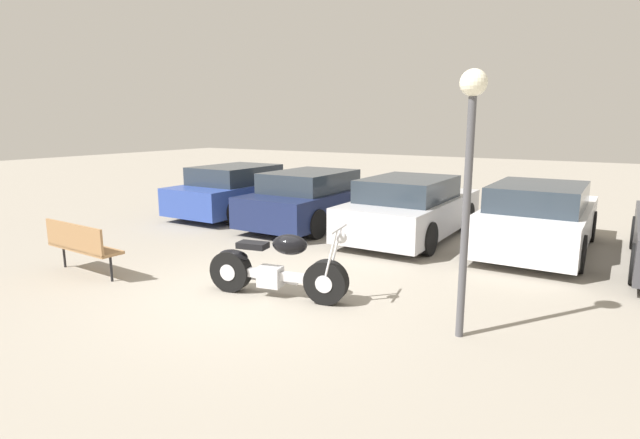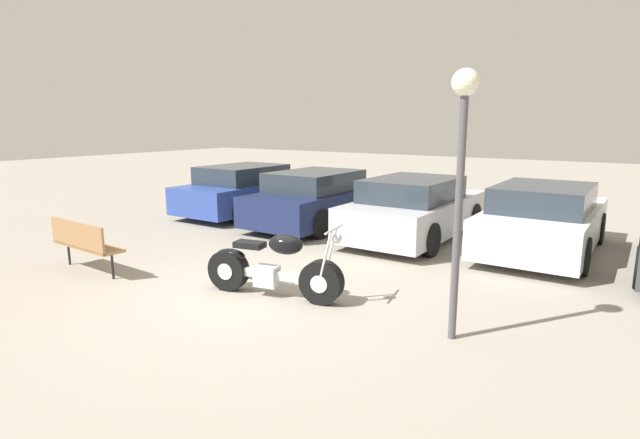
{
  "view_description": "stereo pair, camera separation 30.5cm",
  "coord_description": "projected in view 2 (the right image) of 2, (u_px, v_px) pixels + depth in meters",
  "views": [
    {
      "loc": [
        4.56,
        -5.51,
        2.52
      ],
      "look_at": [
        0.11,
        1.67,
        0.85
      ],
      "focal_mm": 28.0,
      "sensor_mm": 36.0,
      "label": 1
    },
    {
      "loc": [
        4.81,
        -5.34,
        2.52
      ],
      "look_at": [
        0.11,
        1.67,
        0.85
      ],
      "focal_mm": 28.0,
      "sensor_mm": 36.0,
      "label": 2
    }
  ],
  "objects": [
    {
      "name": "motorcycle",
      "position": [
        272.0,
        268.0,
        7.23
      ],
      "size": [
        2.14,
        0.79,
        1.1
      ],
      "color": "black",
      "rests_on": "ground_plane"
    },
    {
      "name": "lamp_post",
      "position": [
        462.0,
        148.0,
        5.46
      ],
      "size": [
        0.3,
        0.3,
        3.08
      ],
      "color": "#4C4C51",
      "rests_on": "ground_plane"
    },
    {
      "name": "parked_car_silver",
      "position": [
        415.0,
        209.0,
        10.83
      ],
      "size": [
        1.9,
        4.26,
        1.33
      ],
      "color": "#BCBCC1",
      "rests_on": "ground_plane"
    },
    {
      "name": "ground_plane",
      "position": [
        252.0,
        292.0,
        7.47
      ],
      "size": [
        60.0,
        60.0,
        0.0
      ],
      "primitive_type": "plane",
      "color": "gray"
    },
    {
      "name": "parked_car_blue",
      "position": [
        248.0,
        190.0,
        13.82
      ],
      "size": [
        1.9,
        4.26,
        1.33
      ],
      "color": "#2D479E",
      "rests_on": "ground_plane"
    },
    {
      "name": "parked_car_navy",
      "position": [
        319.0,
        199.0,
        12.25
      ],
      "size": [
        1.9,
        4.26,
        1.33
      ],
      "color": "#19234C",
      "rests_on": "ground_plane"
    },
    {
      "name": "park_bench",
      "position": [
        83.0,
        241.0,
        8.33
      ],
      "size": [
        1.61,
        0.48,
        0.89
      ],
      "color": "#997047",
      "rests_on": "ground_plane"
    },
    {
      "name": "parked_car_white",
      "position": [
        544.0,
        220.0,
        9.67
      ],
      "size": [
        1.9,
        4.26,
        1.33
      ],
      "color": "white",
      "rests_on": "ground_plane"
    }
  ]
}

